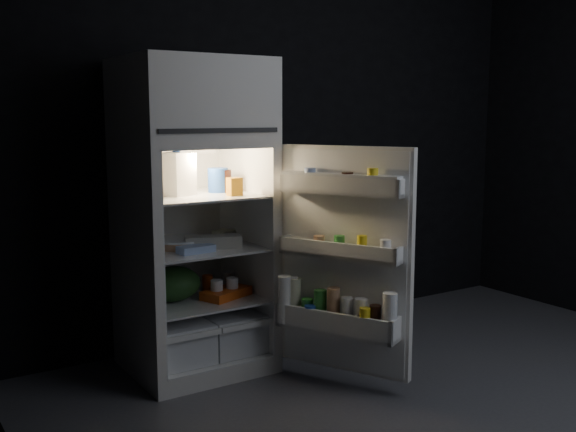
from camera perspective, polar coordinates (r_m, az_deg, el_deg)
floor at (r=3.62m, az=15.13°, el=-15.68°), size 4.00×3.40×0.00m
wall_back at (r=4.62m, az=-0.13°, el=7.07°), size 4.00×0.00×2.70m
wall_left at (r=2.24m, az=-20.17°, el=4.97°), size 0.00×3.40×2.70m
refrigerator at (r=3.89m, az=-8.16°, el=0.86°), size 0.76×0.71×1.78m
fridge_door at (r=3.61m, az=4.62°, el=-4.15°), size 0.49×0.73×1.22m
milk_jug at (r=3.79m, az=-9.41°, el=3.54°), size 0.20×0.20×0.24m
mayo_jar at (r=3.92m, az=-5.95°, el=3.04°), size 0.14×0.14×0.14m
jam_jar at (r=3.93m, az=-5.54°, el=2.98°), size 0.12×0.12×0.13m
amber_bottle at (r=3.84m, az=-12.46°, el=3.36°), size 0.11×0.11×0.22m
small_carton at (r=3.75m, az=-4.56°, el=2.49°), size 0.08×0.06×0.10m
egg_carton at (r=3.82m, az=-6.35°, el=-2.19°), size 0.34×0.22×0.07m
pie at (r=3.88m, az=-9.21°, el=-2.30°), size 0.36×0.36×0.04m
flat_package at (r=3.71m, az=-7.80°, el=-2.79°), size 0.20×0.11×0.04m
wrapped_pkg at (r=4.11m, az=-5.45°, el=-1.55°), size 0.14×0.13×0.05m
produce_bag at (r=3.88m, az=-9.72°, el=-5.68°), size 0.36×0.32×0.20m
yogurt_tray at (r=3.93m, az=-5.26°, el=-6.51°), size 0.32×0.25×0.05m
small_can_red at (r=4.10m, az=-6.83°, el=-5.62°), size 0.07×0.07×0.09m
small_can_silver at (r=4.17m, az=-5.07°, el=-5.32°), size 0.10×0.10×0.09m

